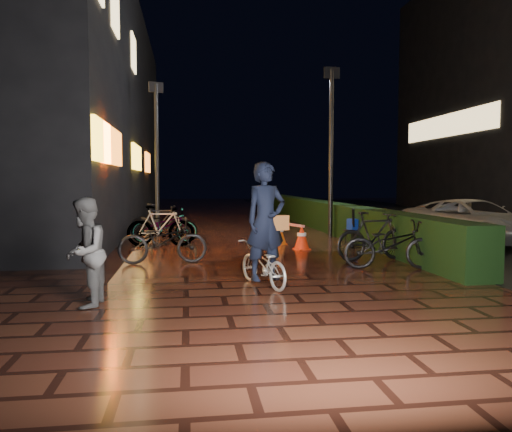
{
  "coord_description": "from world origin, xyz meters",
  "views": [
    {
      "loc": [
        -1.63,
        -9.67,
        1.74
      ],
      "look_at": [
        -0.38,
        -0.57,
        1.1
      ],
      "focal_mm": 35.0,
      "sensor_mm": 36.0,
      "label": 1
    }
  ],
  "objects": [
    {
      "name": "hedge",
      "position": [
        3.3,
        8.0,
        0.5
      ],
      "size": [
        0.7,
        20.0,
        1.0
      ],
      "primitive_type": "cube",
      "color": "black",
      "rests_on": "ground"
    },
    {
      "name": "parked_bikes_hedge",
      "position": [
        2.38,
        0.17,
        0.51
      ],
      "size": [
        1.96,
        1.9,
        1.08
      ],
      "color": "black",
      "rests_on": "ground"
    },
    {
      "name": "lamp_post_hedge",
      "position": [
        2.79,
        5.4,
        2.88
      ],
      "size": [
        0.5,
        0.15,
        5.23
      ],
      "color": "black",
      "rests_on": "ground"
    },
    {
      "name": "parked_bikes_storefront",
      "position": [
        -2.3,
        3.59,
        0.51
      ],
      "size": [
        2.14,
        5.04,
        1.08
      ],
      "color": "black",
      "rests_on": "ground"
    },
    {
      "name": "cart_assembly",
      "position": [
        2.92,
        3.42,
        0.52
      ],
      "size": [
        0.6,
        0.63,
        1.02
      ],
      "color": "black",
      "rests_on": "ground"
    },
    {
      "name": "cyclist",
      "position": [
        -0.39,
        -1.65,
        0.76
      ],
      "size": [
        0.98,
        1.52,
        2.06
      ],
      "color": "silver",
      "rests_on": "ground"
    },
    {
      "name": "ground",
      "position": [
        0.0,
        0.0,
        0.0
      ],
      "size": [
        80.0,
        80.0,
        0.0
      ],
      "primitive_type": "plane",
      "color": "#381911",
      "rests_on": "ground"
    },
    {
      "name": "bystander_person",
      "position": [
        -3.04,
        -2.58,
        0.76
      ],
      "size": [
        0.62,
        0.77,
        1.52
      ],
      "primitive_type": "imported",
      "rotation": [
        0.0,
        0.0,
        -1.63
      ],
      "color": "#575759",
      "rests_on": "ground"
    },
    {
      "name": "traffic_barrier",
      "position": [
        1.06,
        3.26,
        0.32
      ],
      "size": [
        0.82,
        1.55,
        0.63
      ],
      "color": "#F72D0D",
      "rests_on": "ground"
    },
    {
      "name": "lamp_post_sf",
      "position": [
        -2.61,
        7.04,
        2.72
      ],
      "size": [
        0.47,
        0.22,
        4.95
      ],
      "color": "black",
      "rests_on": "ground"
    },
    {
      "name": "van",
      "position": [
        6.42,
        3.47,
        0.62
      ],
      "size": [
        3.3,
        4.81,
        1.22
      ],
      "primitive_type": "imported",
      "rotation": [
        0.0,
        0.0,
        0.32
      ],
      "color": "#A8A9AD",
      "rests_on": "ground"
    }
  ]
}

